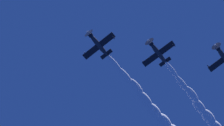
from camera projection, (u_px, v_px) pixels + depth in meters
The scene contains 5 objects.
airplane_lead at pixel (98, 44), 102.05m from camera, with size 8.45×9.18×3.07m.
airplane_left_wingman at pixel (157, 52), 103.54m from camera, with size 8.44×9.25×2.95m.
airplane_right_wingman at pixel (224, 57), 102.70m from camera, with size 8.44×9.19×3.05m.
smoke_trail_lead at pixel (157, 113), 112.13m from camera, with size 31.87×15.82×4.00m.
smoke_trail_left_wingman at pixel (210, 121), 113.68m from camera, with size 33.12×15.85×3.90m.
Camera 1 is at (-46.75, -9.43, 1.65)m, focal length 65.31 mm.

